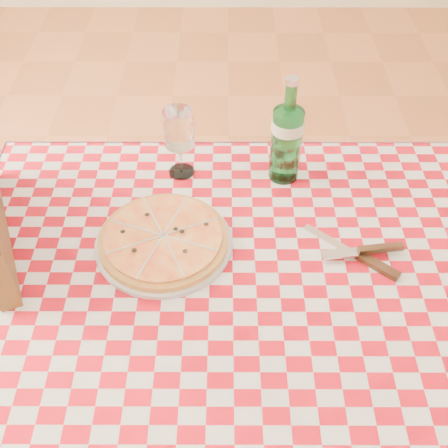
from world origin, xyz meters
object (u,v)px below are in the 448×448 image
at_px(wine_glass, 180,143).
at_px(pizza_plate, 163,239).
at_px(water_bottle, 287,130).
at_px(dining_table, 232,287).

bearing_deg(wine_glass, pizza_plate, -95.75).
relative_size(pizza_plate, water_bottle, 1.10).
xyz_separation_m(dining_table, water_bottle, (0.14, 0.30, 0.25)).
bearing_deg(pizza_plate, wine_glass, 84.25).
xyz_separation_m(pizza_plate, water_bottle, (0.30, 0.25, 0.13)).
xyz_separation_m(dining_table, wine_glass, (-0.14, 0.32, 0.20)).
distance_m(dining_table, water_bottle, 0.41).
height_order(dining_table, water_bottle, water_bottle).
xyz_separation_m(pizza_plate, wine_glass, (0.03, 0.27, 0.08)).
relative_size(dining_table, water_bottle, 4.05).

